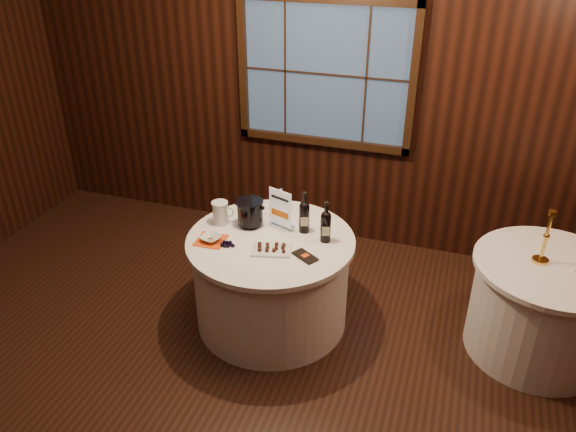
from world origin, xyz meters
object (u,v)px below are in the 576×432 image
(sign_stand, at_px, (281,215))
(glass_pitcher, at_px, (220,213))
(side_table, at_px, (541,308))
(chocolate_plate, at_px, (272,249))
(cracker_bowl, at_px, (211,238))
(grape_bunch, at_px, (227,244))
(chocolate_box, at_px, (305,256))
(ice_bucket, at_px, (250,212))
(brass_candlestick, at_px, (545,244))
(port_bottle_left, at_px, (304,215))
(port_bottle_right, at_px, (326,224))
(main_table, at_px, (271,280))

(sign_stand, height_order, glass_pitcher, sign_stand)
(side_table, height_order, chocolate_plate, chocolate_plate)
(chocolate_plate, bearing_deg, cracker_bowl, -178.53)
(grape_bunch, bearing_deg, sign_stand, 52.60)
(sign_stand, xyz_separation_m, grape_bunch, (-0.29, -0.38, -0.10))
(side_table, relative_size, chocolate_box, 5.64)
(side_table, xyz_separation_m, ice_bucket, (-2.22, -0.16, 0.50))
(glass_pitcher, relative_size, brass_candlestick, 0.46)
(sign_stand, distance_m, brass_candlestick, 1.89)
(cracker_bowl, distance_m, brass_candlestick, 2.38)
(chocolate_box, relative_size, grape_bunch, 1.13)
(port_bottle_left, bearing_deg, port_bottle_right, -42.92)
(side_table, relative_size, grape_bunch, 6.35)
(port_bottle_left, xyz_separation_m, brass_candlestick, (1.71, 0.13, 0.00))
(main_table, xyz_separation_m, grape_bunch, (-0.27, -0.20, 0.40))
(glass_pitcher, bearing_deg, side_table, -16.97)
(chocolate_plate, bearing_deg, ice_bucket, 133.68)
(sign_stand, distance_m, port_bottle_right, 0.38)
(port_bottle_left, relative_size, cracker_bowl, 2.31)
(ice_bucket, height_order, grape_bunch, ice_bucket)
(main_table, height_order, port_bottle_left, port_bottle_left)
(main_table, xyz_separation_m, chocolate_plate, (0.07, -0.16, 0.40))
(sign_stand, height_order, port_bottle_right, sign_stand)
(port_bottle_right, bearing_deg, cracker_bowl, -179.04)
(side_table, distance_m, ice_bucket, 2.28)
(port_bottle_right, xyz_separation_m, ice_bucket, (-0.62, 0.04, -0.03))
(port_bottle_right, distance_m, ice_bucket, 0.62)
(chocolate_box, height_order, grape_bunch, grape_bunch)
(port_bottle_right, bearing_deg, brass_candlestick, -9.42)
(ice_bucket, bearing_deg, brass_candlestick, 4.66)
(sign_stand, distance_m, port_bottle_left, 0.19)
(port_bottle_left, distance_m, glass_pitcher, 0.67)
(chocolate_box, bearing_deg, cracker_bowl, -146.55)
(grape_bunch, distance_m, glass_pitcher, 0.36)
(main_table, height_order, port_bottle_right, port_bottle_right)
(sign_stand, distance_m, ice_bucket, 0.25)
(grape_bunch, distance_m, cracker_bowl, 0.15)
(main_table, height_order, chocolate_plate, chocolate_plate)
(port_bottle_left, distance_m, brass_candlestick, 1.71)
(cracker_bowl, relative_size, brass_candlestick, 0.36)
(main_table, distance_m, cracker_bowl, 0.60)
(main_table, bearing_deg, chocolate_plate, -67.51)
(ice_bucket, relative_size, cracker_bowl, 1.50)
(main_table, relative_size, grape_bunch, 7.53)
(port_bottle_left, bearing_deg, sign_stand, 162.08)
(ice_bucket, relative_size, chocolate_plate, 0.67)
(grape_bunch, height_order, brass_candlestick, brass_candlestick)
(glass_pitcher, bearing_deg, ice_bucket, -10.68)
(port_bottle_right, xyz_separation_m, glass_pitcher, (-0.85, -0.01, -0.05))
(side_table, relative_size, cracker_bowl, 7.44)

